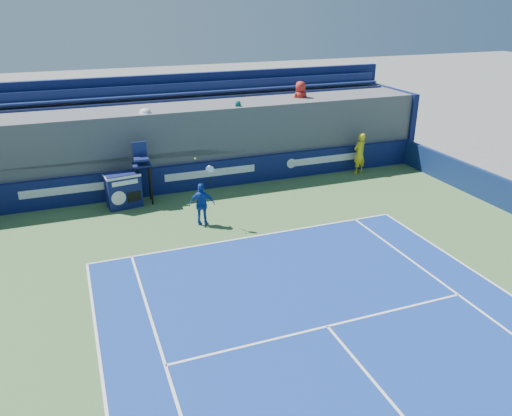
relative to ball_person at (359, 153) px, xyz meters
name	(u,v)px	position (x,y,z in m)	size (l,w,h in m)	color
ball_person	(359,153)	(0.00, 0.00, 0.00)	(0.70, 0.46, 1.92)	yellow
back_hoarding	(210,175)	(-7.09, 0.53, -0.37)	(20.40, 0.21, 1.20)	#0D1549
match_clock	(123,189)	(-10.86, -0.33, -0.23)	(1.41, 0.91, 1.40)	#0E1449
umpire_chair	(142,167)	(-10.06, -0.17, 0.56)	(0.72, 0.72, 2.48)	black
tennis_player	(202,204)	(-8.41, -3.07, -0.16)	(1.00, 0.67, 2.57)	#143CA8
stadium_seating	(197,136)	(-7.07, 2.58, 0.86)	(21.00, 4.05, 4.40)	#4F4F54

